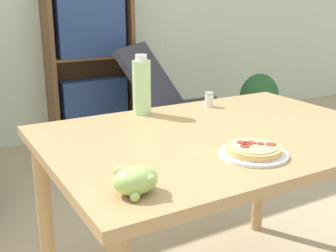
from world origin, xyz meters
TOP-DOWN VIEW (x-y plane):
  - dining_table at (0.04, 0.08)m, footprint 1.27×0.89m
  - pizza_on_plate at (-0.02, -0.17)m, footprint 0.22×0.22m
  - grape_bunch at (-0.46, -0.23)m, footprint 0.12×0.11m
  - drink_bottle at (-0.10, 0.46)m, footprint 0.08×0.08m
  - salt_shaker at (0.22, 0.41)m, footprint 0.04×0.04m
  - lounge_chair_far at (0.84, 1.83)m, footprint 0.95×1.01m
  - bookshelf at (0.39, 2.46)m, footprint 0.76×0.28m
  - potted_plant_floor at (1.76, 1.76)m, footprint 0.38×0.33m

SIDE VIEW (x-z plane):
  - lounge_chair_far at x=0.84m, z-range -0.15..0.73m
  - potted_plant_floor at x=1.76m, z-range 0.00..0.59m
  - dining_table at x=0.04m, z-range 0.29..1.05m
  - bookshelf at x=0.39m, z-range -0.06..1.43m
  - pizza_on_plate at x=-0.02m, z-range 0.76..0.80m
  - salt_shaker at x=0.22m, z-range 0.77..0.83m
  - grape_bunch at x=-0.46m, z-range 0.77..0.84m
  - drink_bottle at x=-0.10m, z-range 0.76..1.01m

